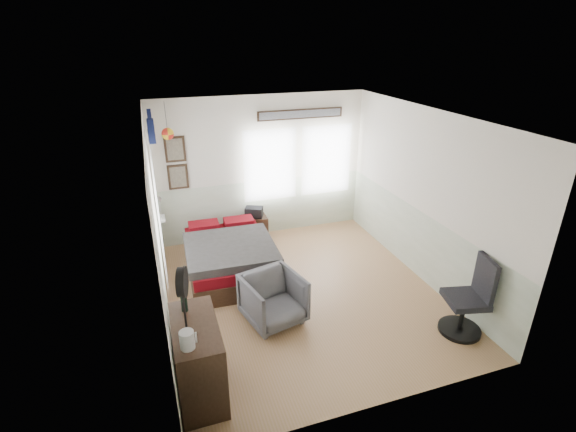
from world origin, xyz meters
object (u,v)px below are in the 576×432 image
bed (229,257)px  task_chair (469,303)px  armchair (273,299)px  dresser (198,359)px  nightstand (255,228)px

bed → task_chair: bearing=-40.8°
armchair → dresser: bearing=-154.2°
task_chair → armchair: bearing=169.5°
dresser → armchair: 1.47m
nightstand → dresser: bearing=-112.7°
armchair → task_chair: task_chair is taller
bed → nightstand: (0.71, 1.09, -0.07)m
armchair → nightstand: 2.57m
dresser → task_chair: (3.50, -0.09, -0.00)m
armchair → task_chair: (2.37, -1.03, 0.10)m
bed → dresser: size_ratio=1.94×
armchair → nightstand: size_ratio=1.66×
armchair → nightstand: armchair is taller
dresser → task_chair: 3.50m
bed → nightstand: bearing=58.9°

